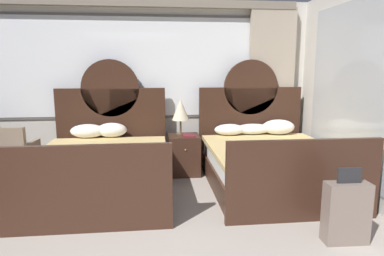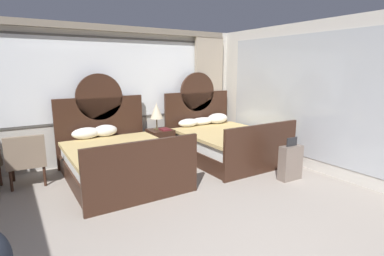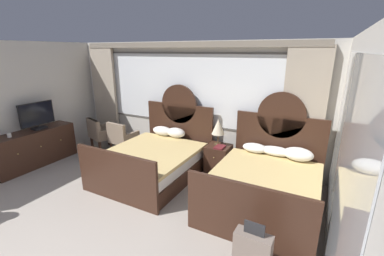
% 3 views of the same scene
% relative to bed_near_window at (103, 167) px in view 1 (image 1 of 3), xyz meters
% --- Properties ---
extents(wall_back_window, '(6.17, 0.22, 2.70)m').
position_rel_bed_near_window_xyz_m(wall_back_window, '(0.12, 1.17, 1.08)').
color(wall_back_window, beige).
rests_on(wall_back_window, ground_plane).
extents(bed_near_window, '(1.70, 2.17, 1.77)m').
position_rel_bed_near_window_xyz_m(bed_near_window, '(0.00, 0.00, 0.00)').
color(bed_near_window, '#382116').
rests_on(bed_near_window, ground_plane).
extents(bed_near_mirror, '(1.70, 2.17, 1.77)m').
position_rel_bed_near_window_xyz_m(bed_near_mirror, '(2.26, 0.01, 0.01)').
color(bed_near_mirror, '#382116').
rests_on(bed_near_mirror, ground_plane).
extents(nightstand_between_beds, '(0.47, 0.50, 0.62)m').
position_rel_bed_near_window_xyz_m(nightstand_between_beds, '(1.13, 0.69, -0.04)').
color(nightstand_between_beds, '#382116').
rests_on(nightstand_between_beds, ground_plane).
extents(table_lamp_on_nightstand, '(0.27, 0.27, 0.56)m').
position_rel_bed_near_window_xyz_m(table_lamp_on_nightstand, '(1.08, 0.74, 0.65)').
color(table_lamp_on_nightstand, brown).
rests_on(table_lamp_on_nightstand, nightstand_between_beds).
extents(book_on_nightstand, '(0.18, 0.26, 0.03)m').
position_rel_bed_near_window_xyz_m(book_on_nightstand, '(1.19, 0.59, 0.28)').
color(book_on_nightstand, maroon).
rests_on(book_on_nightstand, nightstand_between_beds).
extents(armchair_by_window_left, '(0.61, 0.61, 0.85)m').
position_rel_bed_near_window_xyz_m(armchair_by_window_left, '(-1.34, 0.50, 0.12)').
color(armchair_by_window_left, '#84705B').
rests_on(armchair_by_window_left, ground_plane).
extents(suitcase_on_floor, '(0.42, 0.19, 0.74)m').
position_rel_bed_near_window_xyz_m(suitcase_on_floor, '(2.47, -1.58, -0.05)').
color(suitcase_on_floor, '#75665B').
rests_on(suitcase_on_floor, ground_plane).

